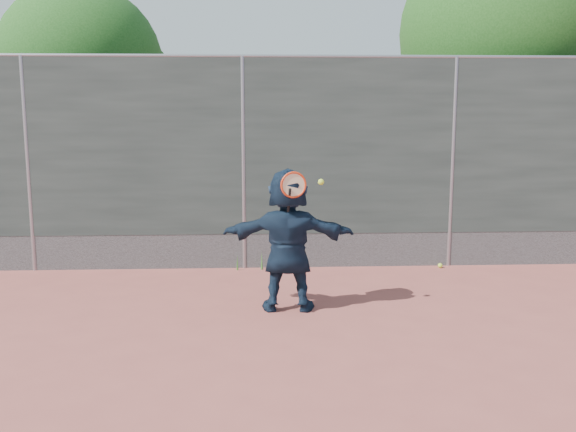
{
  "coord_description": "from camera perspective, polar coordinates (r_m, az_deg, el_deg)",
  "views": [
    {
      "loc": [
        0.2,
        -5.59,
        2.28
      ],
      "look_at": [
        0.54,
        1.52,
        1.09
      ],
      "focal_mm": 40.0,
      "sensor_mm": 36.0,
      "label": 1
    }
  ],
  "objects": [
    {
      "name": "ground",
      "position": [
        6.04,
        -4.52,
        -12.7
      ],
      "size": [
        80.0,
        80.0,
        0.0
      ],
      "primitive_type": "plane",
      "color": "#9E4C42",
      "rests_on": "ground"
    },
    {
      "name": "player",
      "position": [
        7.27,
        0.0,
        -2.12
      ],
      "size": [
        1.54,
        0.58,
        1.63
      ],
      "primitive_type": "imported",
      "rotation": [
        0.0,
        0.0,
        3.07
      ],
      "color": "#132336",
      "rests_on": "ground"
    },
    {
      "name": "ball_ground",
      "position": [
        9.59,
        13.38,
        -4.31
      ],
      "size": [
        0.07,
        0.07,
        0.07
      ],
      "primitive_type": "sphere",
      "color": "#C0E232",
      "rests_on": "ground"
    },
    {
      "name": "fence",
      "position": [
        9.12,
        -3.99,
        5.09
      ],
      "size": [
        20.0,
        0.06,
        3.03
      ],
      "color": "#38423D",
      "rests_on": "ground"
    },
    {
      "name": "swing_action",
      "position": [
        6.98,
        0.71,
        2.67
      ],
      "size": [
        0.49,
        0.13,
        0.51
      ],
      "color": "red",
      "rests_on": "ground"
    },
    {
      "name": "tree_right",
      "position": [
        12.26,
        19.39,
        14.65
      ],
      "size": [
        3.78,
        3.6,
        5.39
      ],
      "color": "#382314",
      "rests_on": "ground"
    },
    {
      "name": "tree_left",
      "position": [
        12.54,
        -17.19,
        12.1
      ],
      "size": [
        3.15,
        3.0,
        4.53
      ],
      "color": "#382314",
      "rests_on": "ground"
    },
    {
      "name": "weed_clump",
      "position": [
        9.23,
        -2.07,
        -3.95
      ],
      "size": [
        0.68,
        0.07,
        0.3
      ],
      "color": "#387226",
      "rests_on": "ground"
    }
  ]
}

